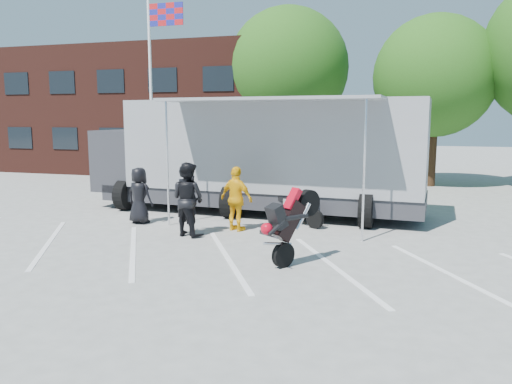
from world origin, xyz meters
The scene contains 13 objects.
ground centered at (0.00, 0.00, 0.00)m, with size 100.00×100.00×0.00m, color #9B9B96.
parking_bay_lines centered at (0.00, 1.00, 0.01)m, with size 18.00×5.00×0.01m, color white.
office_building centered at (-10.00, 18.00, 3.50)m, with size 18.00×8.00×7.00m, color #421C15.
flagpole centered at (-6.24, 10.00, 5.05)m, with size 1.61×0.12×8.00m.
tree_left centered at (-2.00, 16.00, 5.57)m, with size 6.12×6.12×8.64m.
tree_mid centered at (5.00, 15.00, 4.94)m, with size 5.44×5.44×7.68m.
transporter_truck centered at (-0.68, 6.40, 0.00)m, with size 11.58×5.58×3.68m, color gray, non-canonical shape.
parked_motorcycle centered at (0.97, 4.86, 0.00)m, with size 0.62×1.85×0.97m, color #B7B7BC, non-canonical shape.
stunt_bike_rider centered at (1.89, 1.16, 0.00)m, with size 0.72×1.52×1.79m, color black, non-canonical shape.
spectator_leather_a centered at (-3.59, 3.76, 0.84)m, with size 0.82×0.53×1.67m, color black.
spectator_leather_b centered at (-1.62, 2.83, 0.95)m, with size 0.69×0.45×1.89m, color black.
spectator_leather_c centered at (-1.55, 2.74, 0.98)m, with size 0.96×0.74×1.97m, color black.
spectator_hivis centered at (-0.50, 3.65, 0.90)m, with size 1.05×0.44×1.80m, color #FEB80D.
Camera 1 is at (3.97, -9.21, 3.12)m, focal length 35.00 mm.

